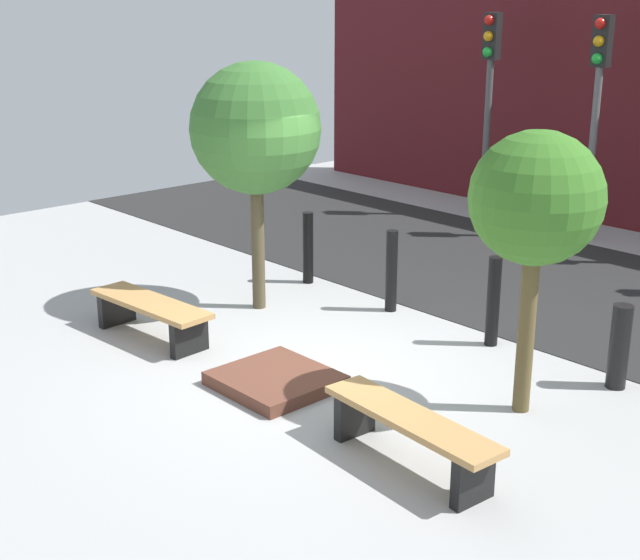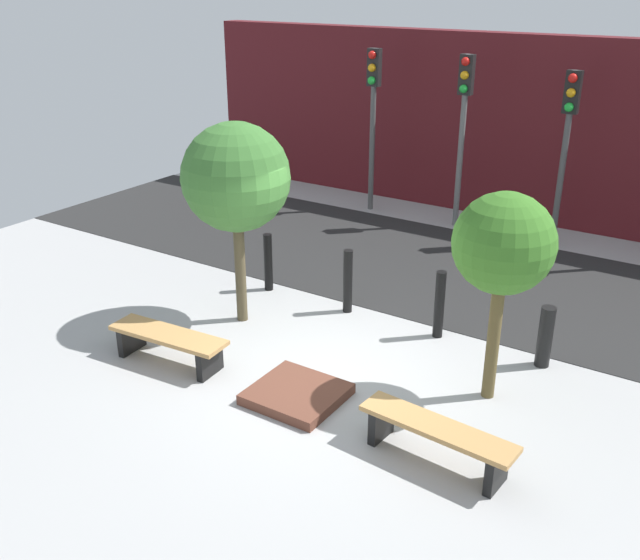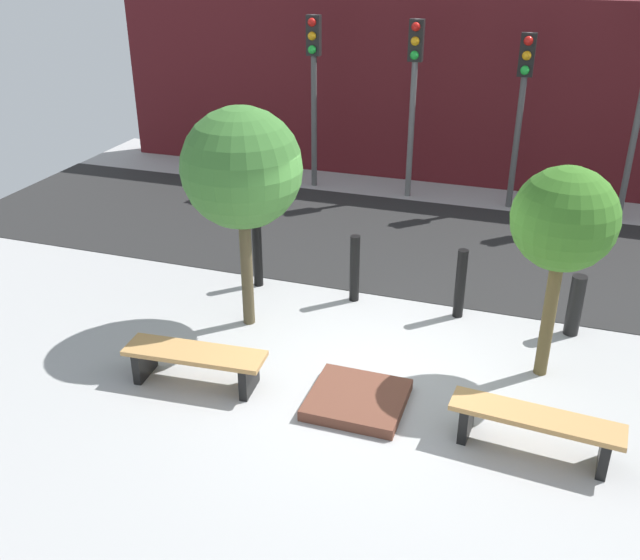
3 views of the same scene
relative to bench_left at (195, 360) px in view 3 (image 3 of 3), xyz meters
The scene contains 15 objects.
ground_plane 2.17m from the bench_left, 21.01° to the left, with size 18.00×18.00×0.00m, color #A2A2A2.
road_strip 5.55m from the bench_left, 68.80° to the left, with size 18.00×4.35×0.01m, color #252525.
building_facade 9.27m from the bench_left, 77.34° to the left, with size 16.20×0.50×3.86m, color #511419.
bench_left is the anchor object (origin of this frame).
bench_right 4.01m from the bench_left, ahead, with size 1.82×0.55×0.47m.
planter_bed 2.03m from the bench_left, ahead, with size 1.11×1.05×0.14m, color brown.
tree_behind_left_bench 2.51m from the bench_left, 90.00° to the left, with size 1.59×1.59×3.07m.
tree_behind_right_bench 4.64m from the bench_left, 21.70° to the left, with size 1.22×1.22×2.69m.
bollard_far_left 2.76m from the bench_left, 97.15° to the left, with size 0.15×0.15×1.00m, color black.
bollard_left 3.00m from the bench_left, 65.97° to the left, with size 0.15×0.15×1.04m, color black.
bollard_center 3.91m from the bench_left, 44.51° to the left, with size 0.15×0.15×1.04m, color black.
bollard_right 5.14m from the bench_left, 32.19° to the left, with size 0.20×0.20×0.88m, color black.
traffic_light_west 7.99m from the bench_left, 98.37° to the left, with size 0.28×0.27×3.53m.
traffic_light_mid_west 7.97m from the bench_left, 82.82° to the left, with size 0.28×0.27×3.52m.
traffic_light_mid_east 8.45m from the bench_left, 68.23° to the left, with size 0.28×0.27×3.35m.
Camera 3 is at (1.80, -7.24, 5.03)m, focal length 40.00 mm.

